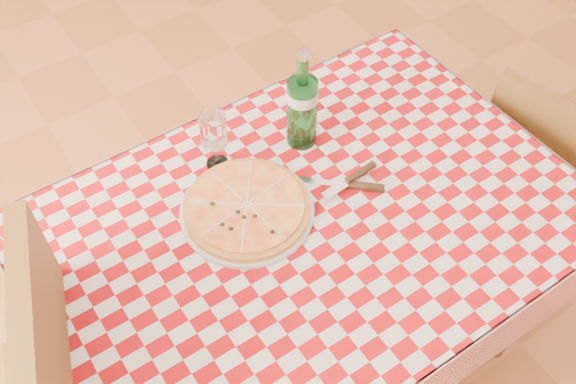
# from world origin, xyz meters

# --- Properties ---
(dining_table) EXTENTS (1.20, 0.80, 0.75)m
(dining_table) POSITION_xyz_m (0.00, 0.00, 0.66)
(dining_table) COLOR brown
(dining_table) RESTS_ON ground
(tablecloth) EXTENTS (1.30, 0.90, 0.01)m
(tablecloth) POSITION_xyz_m (0.00, 0.00, 0.75)
(tablecloth) COLOR #97090F
(tablecloth) RESTS_ON dining_table
(chair_near) EXTENTS (0.44, 0.44, 0.82)m
(chair_near) POSITION_xyz_m (0.84, -0.08, 0.47)
(chair_near) COLOR brown
(chair_near) RESTS_ON ground
(pizza_plate) EXTENTS (0.37, 0.37, 0.04)m
(pizza_plate) POSITION_xyz_m (-0.11, 0.10, 0.78)
(pizza_plate) COLOR #C38C41
(pizza_plate) RESTS_ON tablecloth
(water_bottle) EXTENTS (0.11, 0.11, 0.29)m
(water_bottle) POSITION_xyz_m (0.13, 0.23, 0.90)
(water_bottle) COLOR #196526
(water_bottle) RESTS_ON tablecloth
(wine_glass) EXTENTS (0.08, 0.08, 0.17)m
(wine_glass) POSITION_xyz_m (-0.09, 0.28, 0.84)
(wine_glass) COLOR white
(wine_glass) RESTS_ON tablecloth
(cutlery) EXTENTS (0.28, 0.25, 0.03)m
(cutlery) POSITION_xyz_m (0.14, 0.03, 0.77)
(cutlery) COLOR silver
(cutlery) RESTS_ON tablecloth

